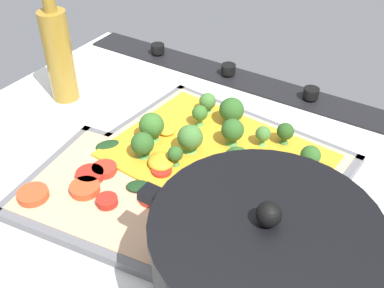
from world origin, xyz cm
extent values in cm
cube|color=silver|center=(0.00, 0.00, -1.50)|extent=(83.89, 63.70, 3.00)
cube|color=black|center=(0.00, -28.35, 0.40)|extent=(80.54, 7.00, 0.80)
cylinder|color=black|center=(-8.39, -28.35, 1.70)|extent=(2.80, 2.80, 1.80)
cylinder|color=black|center=(8.39, -28.35, 1.70)|extent=(2.80, 2.80, 1.80)
cylinder|color=black|center=(25.17, -28.35, 1.70)|extent=(2.80, 2.80, 1.80)
cube|color=slate|center=(-3.03, -3.94, 0.25)|extent=(37.28, 29.91, 0.50)
cube|color=slate|center=(-4.10, -16.84, 0.65)|extent=(35.13, 4.11, 1.30)
cube|color=slate|center=(-1.96, 8.96, 0.65)|extent=(35.13, 4.11, 1.30)
cube|color=slate|center=(-19.95, -2.53, 0.65)|extent=(3.44, 27.09, 1.30)
cube|color=slate|center=(13.89, -5.35, 0.65)|extent=(3.44, 27.09, 1.30)
cube|color=#D3B77F|center=(-3.03, -3.94, 1.00)|extent=(34.69, 27.32, 1.00)
cube|color=gold|center=(-3.03, -3.94, 1.70)|extent=(31.87, 24.64, 0.40)
cone|color=#427635|center=(-10.21, -11.84, 2.49)|extent=(1.43, 1.43, 1.18)
sphere|color=#264C1C|center=(-10.21, -11.84, 4.05)|extent=(2.60, 2.60, 2.60)
cone|color=#5B9F46|center=(3.14, -9.09, 2.56)|extent=(1.38, 1.38, 1.33)
sphere|color=#386B28|center=(3.14, -9.09, 4.17)|extent=(2.51, 2.51, 2.51)
cone|color=#68AD54|center=(-7.57, -9.69, 2.47)|extent=(1.26, 1.26, 1.15)
sphere|color=#427533|center=(-7.57, -9.69, 3.91)|extent=(2.29, 2.29, 2.29)
cone|color=#4D8B3F|center=(-15.56, -8.09, 2.54)|extent=(1.58, 1.58, 1.27)
sphere|color=#2D5B23|center=(-15.56, -8.09, 4.25)|extent=(2.87, 2.87, 2.87)
cone|color=#4D8B3F|center=(-12.50, 0.77, 2.47)|extent=(1.48, 1.48, 1.15)
sphere|color=#2D5B23|center=(-12.50, 0.77, 4.06)|extent=(2.69, 2.69, 2.69)
cone|color=#68AD54|center=(0.84, -2.60, 2.42)|extent=(2.09, 2.09, 1.05)
sphere|color=#427533|center=(0.84, -2.60, 4.38)|extent=(3.80, 3.80, 3.80)
cone|color=#4D8B3F|center=(-7.50, -1.36, 2.48)|extent=(2.12, 2.12, 1.17)
sphere|color=#2D5B23|center=(-7.50, -1.36, 4.51)|extent=(3.86, 3.86, 3.86)
cone|color=#4D8B3F|center=(0.85, 1.31, 2.50)|extent=(1.23, 1.23, 1.21)
sphere|color=#2D5B23|center=(0.85, 1.31, 3.94)|extent=(2.23, 2.23, 2.23)
cone|color=#68AD54|center=(4.06, -13.05, 2.40)|extent=(1.53, 1.53, 1.00)
sphere|color=#427533|center=(4.06, -13.05, 3.94)|extent=(2.79, 2.79, 2.79)
cone|color=#4D8B3F|center=(-3.62, -7.38, 2.56)|extent=(1.88, 1.88, 1.31)
sphere|color=#2D5B23|center=(-3.62, -7.38, 4.50)|extent=(3.43, 3.43, 3.43)
cone|color=#5B9F46|center=(7.27, -1.85, 2.53)|extent=(2.11, 2.11, 1.26)
sphere|color=#386B28|center=(7.27, -1.85, 4.60)|extent=(3.84, 3.84, 3.84)
cone|color=#427635|center=(-11.98, -3.10, 2.51)|extent=(1.57, 1.57, 1.21)
sphere|color=#264C1C|center=(-11.98, -3.10, 4.19)|extent=(2.86, 2.86, 2.86)
cone|color=#4D8B3F|center=(5.97, 2.17, 2.43)|extent=(1.86, 1.86, 1.06)
sphere|color=#2D5B23|center=(5.97, 2.17, 4.23)|extent=(3.39, 3.39, 3.39)
cone|color=#4D8B3F|center=(-0.86, -12.20, 2.42)|extent=(2.19, 2.19, 1.03)
sphere|color=#2D5B23|center=(-0.86, -12.20, 4.42)|extent=(3.98, 3.98, 3.98)
cone|color=#68AD54|center=(-6.50, 3.44, 2.31)|extent=(1.43, 1.43, 0.81)
sphere|color=#427533|center=(-6.50, 3.44, 3.69)|extent=(2.60, 2.60, 2.60)
ellipsoid|color=gold|center=(2.61, 2.38, 2.53)|extent=(5.53, 5.62, 1.47)
ellipsoid|color=gold|center=(-7.71, -6.46, 2.30)|extent=(3.34, 3.25, 0.93)
ellipsoid|color=gold|center=(6.49, -4.61, 2.34)|extent=(4.01, 4.03, 1.03)
cube|color=slate|center=(3.42, 8.97, 0.25)|extent=(31.79, 25.03, 0.50)
cube|color=slate|center=(4.73, -1.05, 0.65)|extent=(29.17, 4.98, 1.30)
cube|color=slate|center=(2.12, 19.00, 0.65)|extent=(29.17, 4.98, 1.30)
cube|color=slate|center=(-10.49, 7.16, 0.65)|extent=(3.96, 21.39, 1.30)
cube|color=slate|center=(17.34, 10.79, 0.65)|extent=(3.96, 21.39, 1.30)
cube|color=tan|center=(3.42, 8.97, 0.95)|extent=(29.10, 22.34, 0.90)
cylinder|color=red|center=(-7.26, 14.14, 1.90)|extent=(3.99, 3.99, 1.00)
cylinder|color=red|center=(8.87, 7.50, 1.90)|extent=(3.53, 3.53, 1.00)
cylinder|color=#B22319|center=(9.78, 9.53, 1.90)|extent=(3.94, 3.94, 1.00)
cylinder|color=#D14723|center=(13.52, 16.59, 1.90)|extent=(4.15, 4.15, 1.00)
cylinder|color=red|center=(-0.45, 8.68, 1.90)|extent=(3.03, 3.03, 1.00)
cylinder|color=red|center=(-3.48, 1.08, 1.90)|extent=(4.38, 4.38, 1.00)
cylinder|color=#B22319|center=(1.67, 3.62, 1.90)|extent=(2.90, 2.90, 1.00)
cylinder|color=#D14723|center=(8.51, 11.97, 1.90)|extent=(4.09, 4.09, 1.00)
cylinder|color=#B22319|center=(4.36, 12.26, 1.90)|extent=(2.85, 2.85, 1.00)
ellipsoid|color=#193819|center=(12.27, 2.80, 1.80)|extent=(4.01, 4.39, 0.60)
ellipsoid|color=#193819|center=(2.66, 7.66, 1.80)|extent=(4.19, 3.79, 0.60)
ellipsoid|color=#193819|center=(-3.98, 10.94, 1.80)|extent=(3.66, 2.37, 0.60)
cylinder|color=black|center=(-18.82, 15.26, 6.40)|extent=(21.61, 21.61, 12.80)
cylinder|color=black|center=(-18.82, 15.26, 13.20)|extent=(22.05, 22.05, 0.80)
sphere|color=black|center=(-18.82, 15.26, 14.80)|extent=(2.40, 2.40, 2.40)
cube|color=black|center=(-6.21, 15.26, 10.50)|extent=(3.60, 2.00, 1.20)
cylinder|color=olive|center=(29.66, -5.96, 8.12)|extent=(4.73, 4.73, 16.25)
cylinder|color=olive|center=(29.66, -5.96, 18.00)|extent=(2.13, 2.13, 3.50)
camera|label=1|loc=(-28.63, 43.75, 45.14)|focal=43.82mm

